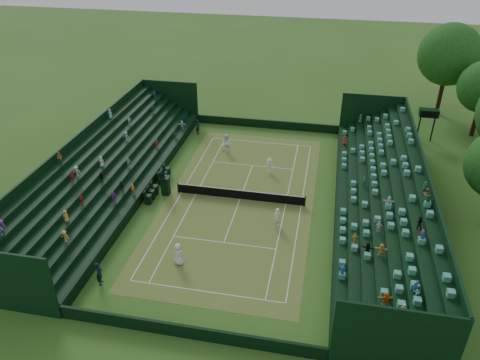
% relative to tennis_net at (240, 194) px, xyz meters
% --- Properties ---
extents(ground, '(160.00, 160.00, 0.00)m').
position_rel_tennis_net_xyz_m(ground, '(0.00, 0.00, -0.53)').
color(ground, '#325B1C').
rests_on(ground, ground).
extents(court_surface, '(12.97, 26.77, 0.01)m').
position_rel_tennis_net_xyz_m(court_surface, '(0.00, 0.00, -0.52)').
color(court_surface, '#3E7125').
rests_on(court_surface, ground).
extents(perimeter_wall_north, '(17.17, 0.20, 1.00)m').
position_rel_tennis_net_xyz_m(perimeter_wall_north, '(0.00, 15.88, -0.03)').
color(perimeter_wall_north, black).
rests_on(perimeter_wall_north, ground).
extents(perimeter_wall_south, '(17.17, 0.20, 1.00)m').
position_rel_tennis_net_xyz_m(perimeter_wall_south, '(0.00, -15.88, -0.03)').
color(perimeter_wall_south, black).
rests_on(perimeter_wall_south, ground).
extents(perimeter_wall_east, '(0.20, 31.77, 1.00)m').
position_rel_tennis_net_xyz_m(perimeter_wall_east, '(8.48, 0.00, -0.03)').
color(perimeter_wall_east, black).
rests_on(perimeter_wall_east, ground).
extents(perimeter_wall_west, '(0.20, 31.77, 1.00)m').
position_rel_tennis_net_xyz_m(perimeter_wall_west, '(-8.48, 0.00, -0.03)').
color(perimeter_wall_west, black).
rests_on(perimeter_wall_west, ground).
extents(north_grandstand, '(6.60, 32.00, 4.90)m').
position_rel_tennis_net_xyz_m(north_grandstand, '(12.66, 0.00, 1.02)').
color(north_grandstand, black).
rests_on(north_grandstand, ground).
extents(south_grandstand, '(6.60, 32.00, 4.90)m').
position_rel_tennis_net_xyz_m(south_grandstand, '(-12.66, 0.00, 1.02)').
color(south_grandstand, black).
rests_on(south_grandstand, ground).
extents(tennis_net, '(11.67, 0.10, 1.06)m').
position_rel_tennis_net_xyz_m(tennis_net, '(0.00, 0.00, 0.00)').
color(tennis_net, black).
rests_on(tennis_net, ground).
extents(scoreboard_tower, '(2.00, 1.00, 3.70)m').
position_rel_tennis_net_xyz_m(scoreboard_tower, '(17.75, 16.00, 2.62)').
color(scoreboard_tower, black).
rests_on(scoreboard_tower, ground).
extents(umpire_chair, '(0.85, 0.85, 2.68)m').
position_rel_tennis_net_xyz_m(umpire_chair, '(-6.79, -0.47, 0.62)').
color(umpire_chair, black).
rests_on(umpire_chair, ground).
extents(courtside_chairs, '(0.57, 5.54, 1.25)m').
position_rel_tennis_net_xyz_m(courtside_chairs, '(-7.80, 0.25, -0.06)').
color(courtside_chairs, black).
rests_on(courtside_chairs, ground).
extents(player_near_west, '(0.97, 0.72, 1.80)m').
position_rel_tennis_net_xyz_m(player_near_west, '(-2.67, -9.47, 0.38)').
color(player_near_west, white).
rests_on(player_near_west, ground).
extents(player_near_east, '(0.79, 0.75, 1.83)m').
position_rel_tennis_net_xyz_m(player_near_east, '(3.74, -3.50, 0.39)').
color(player_near_east, white).
rests_on(player_near_east, ground).
extents(player_far_west, '(1.18, 1.04, 2.03)m').
position_rel_tennis_net_xyz_m(player_far_west, '(-3.25, 8.86, 0.49)').
color(player_far_west, white).
rests_on(player_far_west, ground).
extents(player_far_east, '(1.05, 0.65, 1.57)m').
position_rel_tennis_net_xyz_m(player_far_east, '(1.88, 5.33, 0.26)').
color(player_far_east, white).
rests_on(player_far_east, ground).
extents(line_judge_north, '(0.48, 0.68, 1.78)m').
position_rel_tennis_net_xyz_m(line_judge_north, '(-7.46, 12.65, 0.36)').
color(line_judge_north, black).
rests_on(line_judge_north, ground).
extents(line_judge_south, '(0.62, 0.77, 1.81)m').
position_rel_tennis_net_xyz_m(line_judge_south, '(-7.38, -12.51, 0.38)').
color(line_judge_south, black).
rests_on(line_judge_south, ground).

